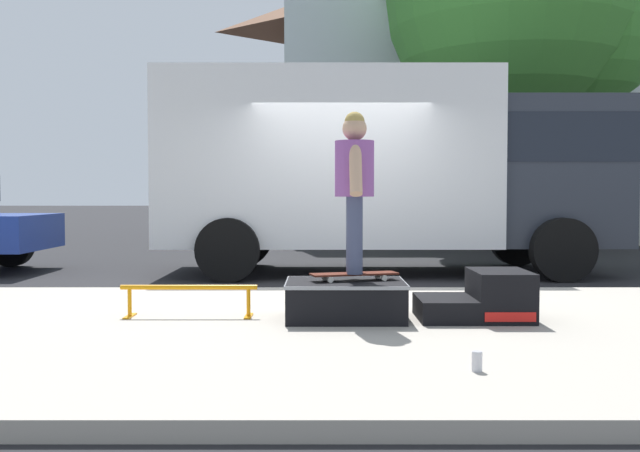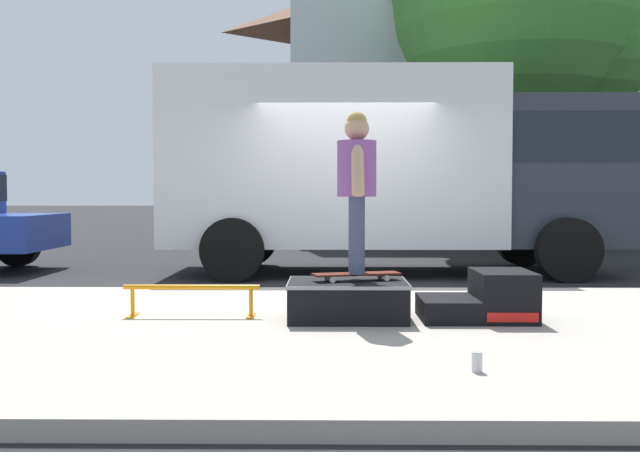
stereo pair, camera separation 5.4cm
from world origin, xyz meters
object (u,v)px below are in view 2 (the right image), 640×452
object	(u,v)px
skateboard	(357,274)
kicker_ramp	(486,299)
soda_can	(477,362)
grind_rail	(192,293)
street_tree_main	(531,7)
skater_kid	(357,178)
skate_box	(348,299)
box_truck	(394,164)

from	to	relation	value
skateboard	kicker_ramp	bearing A→B (deg)	-1.47
skateboard	soda_can	distance (m)	2.05
grind_rail	soda_can	world-z (taller)	grind_rail
soda_can	street_tree_main	xyz separation A→B (m)	(3.40, 11.04, 5.04)
skateboard	soda_can	world-z (taller)	skateboard
skateboard	skater_kid	bearing A→B (deg)	-89.66
kicker_ramp	skater_kid	size ratio (longest dim) A/B	0.68
skater_kid	soda_can	distance (m)	2.34
kicker_ramp	skateboard	bearing A→B (deg)	178.53
skate_box	skater_kid	world-z (taller)	skater_kid
kicker_ramp	box_truck	bearing A→B (deg)	94.29
kicker_ramp	box_truck	distance (m)	5.07
kicker_ramp	skater_kid	world-z (taller)	skater_kid
kicker_ramp	skater_kid	distance (m)	1.56
skate_box	grind_rail	size ratio (longest dim) A/B	0.85
skate_box	soda_can	world-z (taller)	skate_box
street_tree_main	skate_box	bearing A→B (deg)	-114.37
soda_can	street_tree_main	distance (m)	12.60
skate_box	kicker_ramp	distance (m)	1.22
street_tree_main	skater_kid	bearing A→B (deg)	-114.02
skate_box	skater_kid	bearing A→B (deg)	19.55
skateboard	box_truck	distance (m)	5.03
grind_rail	soda_can	size ratio (longest dim) A/B	9.79
skater_kid	soda_can	bearing A→B (deg)	-70.54
skater_kid	box_truck	xyz separation A→B (m)	(0.77, 4.83, 0.34)
kicker_ramp	street_tree_main	bearing A→B (deg)	72.26
kicker_ramp	street_tree_main	distance (m)	10.81
kicker_ramp	box_truck	world-z (taller)	box_truck
grind_rail	skateboard	bearing A→B (deg)	-3.52
soda_can	box_truck	world-z (taller)	box_truck
grind_rail	street_tree_main	world-z (taller)	street_tree_main
grind_rail	street_tree_main	size ratio (longest dim) A/B	0.15
skate_box	box_truck	distance (m)	5.13
box_truck	street_tree_main	bearing A→B (deg)	52.56
skate_box	grind_rail	distance (m)	1.41
skate_box	soda_can	xyz separation A→B (m)	(0.76, -1.88, -0.12)
kicker_ramp	grind_rail	bearing A→B (deg)	177.37
kicker_ramp	soda_can	distance (m)	1.94
soda_can	skateboard	bearing A→B (deg)	109.46
box_truck	kicker_ramp	bearing A→B (deg)	-85.71
skateboard	box_truck	bearing A→B (deg)	80.90
grind_rail	box_truck	size ratio (longest dim) A/B	0.18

